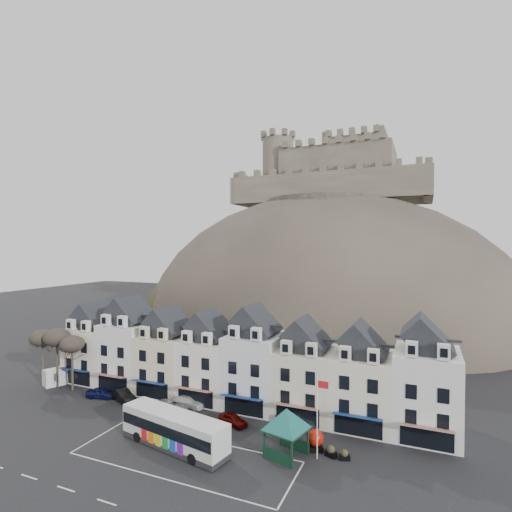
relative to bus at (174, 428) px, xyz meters
The scene contains 21 objects.
ground 3.19m from the bus, 88.18° to the right, with size 300.00×300.00×0.00m, color black.
coach_bay_markings 3.13m from the bus, 31.08° to the right, with size 22.00×7.50×0.01m, color silver.
townhouse_terrace 13.87m from the bus, 89.04° to the left, with size 54.40×9.35×11.80m.
castle_hill 66.49m from the bus, 88.85° to the left, with size 100.00×76.00×68.00m.
castle 82.78m from the bus, 89.54° to the left, with size 50.20×22.20×22.00m.
tree_left_far 30.41m from the bus, 164.54° to the left, with size 3.61×3.61×8.24m.
tree_left_mid 27.63m from the bus, 162.85° to the left, with size 3.78×3.78×8.64m.
tree_left_near 24.70m from the bus, 160.77° to the left, with size 3.43×3.43×7.84m.
bus is the anchor object (origin of this frame).
bus_shelter 11.67m from the bus, 14.25° to the left, with size 7.33×7.33×4.78m.
red_buoy 14.48m from the bus, 21.06° to the left, with size 1.87×1.87×2.10m.
flagpole 14.85m from the bus, 14.32° to the left, with size 1.15×0.15×7.95m.
white_van 28.28m from the bus, 160.38° to the left, with size 4.09×5.56×2.33m.
planter_west 17.22m from the bus, 15.00° to the left, with size 1.14×0.84×1.03m.
planter_east 15.95m from the bus, 16.44° to the left, with size 1.26×0.92×1.14m.
car_navy 18.43m from the bus, 156.65° to the left, with size 1.63×4.05×1.38m, color #0B103A.
car_black 15.53m from the bus, 150.47° to the left, with size 1.62×4.64×1.53m, color black.
car_silver 9.21m from the bus, 127.29° to the left, with size 2.17×4.62×1.30m, color #9FA3A7.
car_white 10.51m from the bus, 114.46° to the left, with size 1.88×4.63×1.34m, color white.
car_maroon 7.84m from the bus, 64.93° to the left, with size 1.54×3.82×1.30m, color #560904.
car_charcoal 13.74m from the bus, 42.58° to the left, with size 1.59×4.55×1.50m, color black.
Camera 1 is at (23.51, -31.41, 20.75)m, focal length 28.00 mm.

